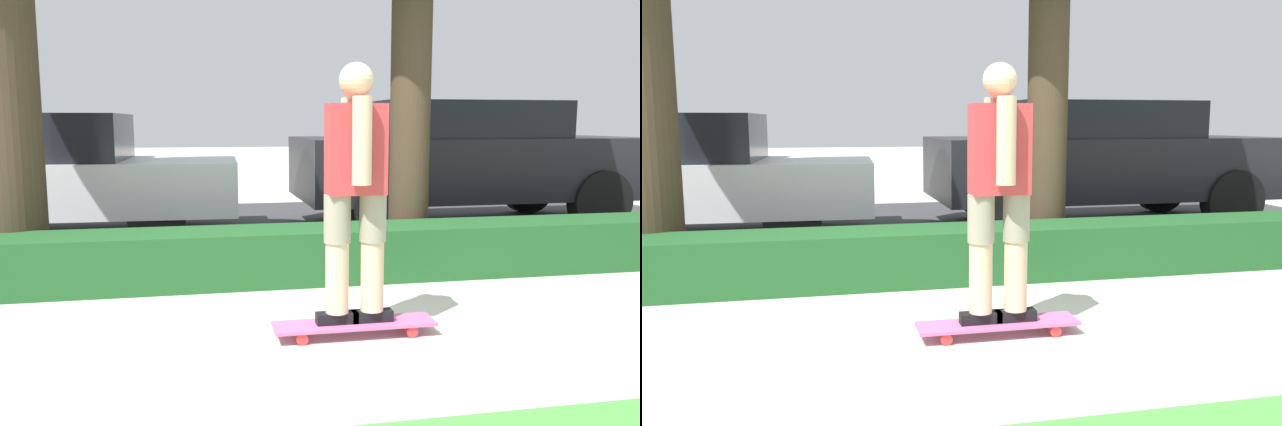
{
  "view_description": "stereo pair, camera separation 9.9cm",
  "coord_description": "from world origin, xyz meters",
  "views": [
    {
      "loc": [
        -0.71,
        -3.49,
        1.33
      ],
      "look_at": [
        0.09,
        0.6,
        0.72
      ],
      "focal_mm": 35.0,
      "sensor_mm": 36.0,
      "label": 1
    },
    {
      "loc": [
        -0.81,
        -3.47,
        1.33
      ],
      "look_at": [
        0.09,
        0.6,
        0.72
      ],
      "focal_mm": 35.0,
      "sensor_mm": 36.0,
      "label": 2
    }
  ],
  "objects": [
    {
      "name": "skater_person",
      "position": [
        0.22,
        0.14,
        0.94
      ],
      "size": [
        0.48,
        0.41,
        1.59
      ],
      "color": "black",
      "rests_on": "skateboard"
    },
    {
      "name": "skateboard",
      "position": [
        0.22,
        0.14,
        0.08
      ],
      "size": [
        1.02,
        0.24,
        0.09
      ],
      "color": "#DB5B93",
      "rests_on": "ground_plane"
    },
    {
      "name": "ground_plane",
      "position": [
        0.0,
        0.0,
        0.0
      ],
      "size": [
        60.0,
        60.0,
        0.0
      ],
      "primitive_type": "plane",
      "color": "beige"
    },
    {
      "name": "parked_car_front",
      "position": [
        -2.65,
        4.11,
        0.74
      ],
      "size": [
        4.74,
        1.91,
        1.42
      ],
      "rotation": [
        0.0,
        0.0,
        -0.03
      ],
      "color": "silver",
      "rests_on": "ground_plane"
    },
    {
      "name": "street_asphalt",
      "position": [
        0.0,
        4.2,
        0.0
      ],
      "size": [
        12.39,
        5.0,
        0.01
      ],
      "color": "#38383A",
      "rests_on": "ground_plane"
    },
    {
      "name": "parked_car_middle",
      "position": [
        2.67,
        4.05,
        0.85
      ],
      "size": [
        4.39,
        1.93,
        1.58
      ],
      "rotation": [
        0.0,
        0.0,
        0.01
      ],
      "color": "black",
      "rests_on": "ground_plane"
    },
    {
      "name": "hedge_row",
      "position": [
        0.0,
        1.6,
        0.22
      ],
      "size": [
        12.39,
        0.6,
        0.45
      ],
      "color": "#1E5123",
      "rests_on": "ground_plane"
    }
  ]
}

